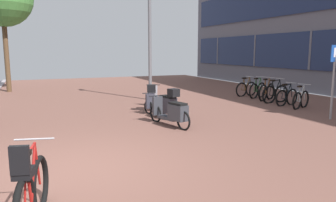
# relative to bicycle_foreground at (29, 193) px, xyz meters

# --- Properties ---
(ground) EXTENTS (21.00, 40.00, 0.13)m
(ground) POSITION_rel_bicycle_foreground_xyz_m (2.20, 1.61, -0.43)
(ground) COLOR #272429
(bicycle_foreground) EXTENTS (0.82, 1.43, 1.13)m
(bicycle_foreground) POSITION_rel_bicycle_foreground_xyz_m (0.00, 0.00, 0.00)
(bicycle_foreground) COLOR black
(bicycle_foreground) RESTS_ON ground
(bicycle_rack_00) EXTENTS (1.22, 0.53, 0.92)m
(bicycle_rack_00) POSITION_rel_bicycle_foreground_xyz_m (9.19, 4.72, -0.08)
(bicycle_rack_00) COLOR black
(bicycle_rack_00) RESTS_ON ground
(bicycle_rack_01) EXTENTS (1.28, 0.48, 0.92)m
(bicycle_rack_01) POSITION_rel_bicycle_foreground_xyz_m (9.18, 5.42, -0.08)
(bicycle_rack_01) COLOR black
(bicycle_rack_01) RESTS_ON ground
(bicycle_rack_02) EXTENTS (1.42, 0.48, 1.03)m
(bicycle_rack_02) POSITION_rel_bicycle_foreground_xyz_m (9.24, 6.12, -0.04)
(bicycle_rack_02) COLOR black
(bicycle_rack_02) RESTS_ON ground
(bicycle_rack_03) EXTENTS (1.32, 0.61, 1.01)m
(bicycle_rack_03) POSITION_rel_bicycle_foreground_xyz_m (9.39, 6.82, -0.05)
(bicycle_rack_03) COLOR black
(bicycle_rack_03) RESTS_ON ground
(bicycle_rack_04) EXTENTS (1.29, 0.55, 0.99)m
(bicycle_rack_04) POSITION_rel_bicycle_foreground_xyz_m (9.48, 7.52, -0.06)
(bicycle_rack_04) COLOR black
(bicycle_rack_04) RESTS_ON ground
(bicycle_rack_05) EXTENTS (1.31, 0.48, 0.95)m
(bicycle_rack_05) POSITION_rel_bicycle_foreground_xyz_m (9.37, 8.22, -0.07)
(bicycle_rack_05) COLOR black
(bicycle_rack_05) RESTS_ON ground
(scooter_near) EXTENTS (0.72, 1.78, 0.83)m
(scooter_near) POSITION_rel_bicycle_foreground_xyz_m (3.66, 3.97, -0.01)
(scooter_near) COLOR black
(scooter_near) RESTS_ON ground
(scooter_mid) EXTENTS (0.74, 1.76, 1.00)m
(scooter_mid) POSITION_rel_bicycle_foreground_xyz_m (3.90, 5.09, 0.04)
(scooter_mid) COLOR black
(scooter_mid) RESTS_ON ground
(scooter_far) EXTENTS (0.92, 1.68, 0.98)m
(scooter_far) POSITION_rel_bicycle_foreground_xyz_m (4.07, 6.65, 0.04)
(scooter_far) COLOR black
(scooter_far) RESTS_ON ground
(parking_sign) EXTENTS (0.40, 0.07, 2.27)m
(parking_sign) POSITION_rel_bicycle_foreground_xyz_m (8.56, 2.91, 1.01)
(parking_sign) COLOR gray
(parking_sign) RESTS_ON ground
(lamp_post) EXTENTS (0.20, 0.52, 5.85)m
(lamp_post) POSITION_rel_bicycle_foreground_xyz_m (4.81, 8.88, 2.84)
(lamp_post) COLOR slate
(lamp_post) RESTS_ON ground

